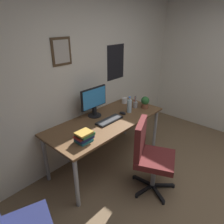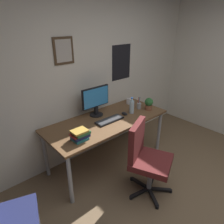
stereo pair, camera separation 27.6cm
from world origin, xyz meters
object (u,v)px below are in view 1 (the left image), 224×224
water_bottle (129,106)px  coffee_mug_near (125,100)px  office_chair (149,153)px  potted_plant (145,102)px  computer_mouse (123,113)px  book_stack_left (84,136)px  monitor (94,101)px  pen_cup (135,104)px  keyboard (109,120)px

water_bottle → coffee_mug_near: water_bottle is taller
office_chair → coffee_mug_near: bearing=54.1°
coffee_mug_near → potted_plant: bearing=-82.4°
computer_mouse → book_stack_left: size_ratio=0.50×
monitor → water_bottle: size_ratio=1.82×
computer_mouse → potted_plant: bearing=-15.3°
pen_cup → office_chair: bearing=-133.0°
pen_cup → book_stack_left: 1.23m
monitor → coffee_mug_near: size_ratio=3.67×
book_stack_left → computer_mouse: bearing=9.2°
office_chair → pen_cup: office_chair is taller
monitor → potted_plant: 0.85m
coffee_mug_near → book_stack_left: 1.32m
computer_mouse → water_bottle: 0.15m
office_chair → keyboard: bearing=87.6°
keyboard → computer_mouse: computer_mouse is taller
office_chair → coffee_mug_near: 1.22m
monitor → pen_cup: 0.73m
coffee_mug_near → pen_cup: size_ratio=0.63×
book_stack_left → coffee_mug_near: bearing=18.0°
office_chair → computer_mouse: 0.80m
office_chair → pen_cup: bearing=47.0°
keyboard → coffee_mug_near: bearing=21.9°
book_stack_left → potted_plant: bearing=1.3°
potted_plant → book_stack_left: bearing=-178.7°
office_chair → computer_mouse: bearing=64.8°
office_chair → computer_mouse: office_chair is taller
coffee_mug_near → keyboard: bearing=-158.1°
office_chair → keyboard: (0.03, 0.69, 0.21)m
water_bottle → pen_cup: bearing=10.9°
office_chair → keyboard: size_ratio=2.21×
water_bottle → coffee_mug_near: bearing=49.9°
monitor → computer_mouse: monitor is taller
keyboard → book_stack_left: bearing=-166.6°
water_bottle → potted_plant: size_ratio=1.29×
water_bottle → office_chair: bearing=-124.0°
office_chair → book_stack_left: (-0.55, 0.56, 0.27)m
computer_mouse → book_stack_left: book_stack_left is taller
book_stack_left → keyboard: bearing=13.4°
potted_plant → book_stack_left: potted_plant is taller
potted_plant → coffee_mug_near: bearing=97.6°
pen_cup → coffee_mug_near: bearing=82.9°
monitor → book_stack_left: 0.72m
office_chair → book_stack_left: 0.83m
office_chair → pen_cup: (0.67, 0.71, 0.26)m
coffee_mug_near → book_stack_left: size_ratio=0.57×
potted_plant → book_stack_left: 1.30m
monitor → water_bottle: bearing=-34.2°
office_chair → water_bottle: size_ratio=3.76×
water_bottle → potted_plant: bearing=-16.7°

